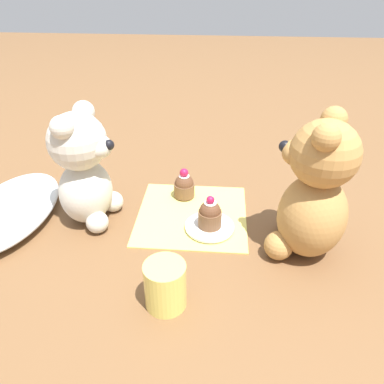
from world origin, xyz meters
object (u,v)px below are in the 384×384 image
Objects in this scene: teddy_bear_tan at (314,194)px; cupcake_near_cream_bear at (184,186)px; cupcake_near_tan_bear at (210,214)px; saucer_plate at (210,227)px; teddy_bear_cream at (84,169)px; juice_glass at (165,285)px.

cupcake_near_cream_bear is at bearing -101.94° from teddy_bear_tan.
cupcake_near_tan_bear is (0.04, 0.17, -0.08)m from teddy_bear_tan.
teddy_bear_cream is at bearing 85.11° from saucer_plate.
teddy_bear_cream is 0.21m from cupcake_near_cream_bear.
saucer_plate is 1.24× the size of juice_glass.
teddy_bear_tan reaches higher than saucer_plate.
teddy_bear_tan is 0.20m from saucer_plate.
teddy_bear_tan is at bearing -57.59° from juice_glass.
saucer_plate is (-0.02, -0.24, -0.10)m from teddy_bear_cream.
cupcake_near_cream_bear reaches higher than saucer_plate.
teddy_bear_tan is at bearing -122.83° from cupcake_near_cream_bear.
teddy_bear_cream is 3.51× the size of cupcake_near_cream_bear.
teddy_bear_cream reaches higher than cupcake_near_cream_bear.
juice_glass is (-0.18, 0.06, 0.03)m from saucer_plate.
teddy_bear_cream is 3.46× the size of cupcake_near_tan_bear.
cupcake_near_cream_bear is at bearing 28.47° from saucer_plate.
juice_glass is at bearing -129.79° from teddy_bear_cream.
juice_glass is at bearing -36.70° from teddy_bear_tan.
juice_glass is (-0.20, -0.18, -0.08)m from teddy_bear_cream.
juice_glass is (-0.18, 0.06, 0.00)m from cupcake_near_tan_bear.
teddy_bear_tan is 2.70× the size of saucer_plate.
cupcake_near_cream_bear is at bearing 28.47° from cupcake_near_tan_bear.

